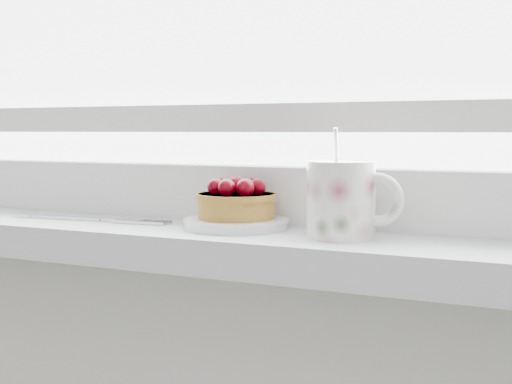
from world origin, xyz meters
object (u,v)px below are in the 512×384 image
Objects in this scene: saucer at (236,223)px; floral_mug at (343,198)px; raspberry_tart at (236,201)px; fork at (89,219)px.

floral_mug is at bearing -7.06° from saucer.
floral_mug is (0.14, -0.02, 0.01)m from raspberry_tart.
raspberry_tart reaches higher than saucer.
fork is (-0.20, -0.02, -0.03)m from raspberry_tart.
floral_mug reaches higher than raspberry_tart.
saucer is 1.32× the size of raspberry_tart.
saucer is 1.05× the size of floral_mug.
floral_mug is at bearing -0.31° from fork.
raspberry_tart is at bearing 172.91° from floral_mug.
fork is (-0.34, 0.00, -0.04)m from floral_mug.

